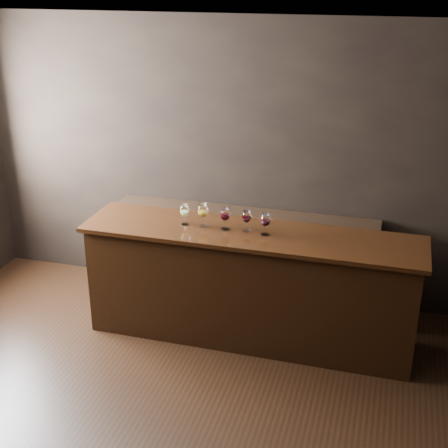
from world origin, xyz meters
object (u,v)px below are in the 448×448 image
(glass_white, at_px, (185,211))
(glass_amber, at_px, (203,211))
(glass_red_a, at_px, (225,215))
(back_bar_shelf, at_px, (243,257))
(bar_counter, at_px, (250,288))
(glass_red_c, at_px, (265,220))
(glass_red_b, at_px, (246,217))

(glass_white, distance_m, glass_amber, 0.17)
(glass_red_a, bearing_deg, back_bar_shelf, 89.97)
(bar_counter, bearing_deg, glass_red_a, 179.29)
(glass_red_c, bearing_deg, glass_red_b, 167.53)
(glass_red_a, bearing_deg, glass_white, 178.84)
(glass_red_b, xyz_separation_m, glass_red_c, (0.18, -0.04, 0.00))
(glass_white, height_order, glass_red_c, glass_red_c)
(glass_red_a, relative_size, glass_red_b, 1.07)
(glass_amber, distance_m, glass_red_b, 0.40)
(glass_amber, relative_size, glass_red_c, 1.09)
(back_bar_shelf, relative_size, glass_white, 13.77)
(glass_amber, height_order, glass_red_b, glass_amber)
(back_bar_shelf, relative_size, glass_red_a, 12.93)
(back_bar_shelf, xyz_separation_m, glass_white, (-0.38, -0.66, 0.71))
(glass_red_a, bearing_deg, glass_amber, 177.90)
(glass_white, relative_size, glass_red_b, 1.00)
(glass_red_c, bearing_deg, glass_amber, 176.98)
(glass_white, bearing_deg, glass_red_a, -1.16)
(glass_amber, bearing_deg, back_bar_shelf, 72.47)
(glass_red_c, bearing_deg, bar_counter, 172.15)
(bar_counter, distance_m, glass_red_c, 0.69)
(bar_counter, xyz_separation_m, back_bar_shelf, (-0.23, 0.67, -0.03))
(glass_red_b, height_order, glass_red_c, glass_red_c)
(glass_red_c, bearing_deg, glass_red_a, 176.46)
(glass_amber, xyz_separation_m, glass_red_b, (0.40, 0.01, -0.02))
(back_bar_shelf, bearing_deg, glass_white, -119.80)
(bar_counter, height_order, glass_red_c, glass_red_c)
(bar_counter, distance_m, glass_red_b, 0.68)
(bar_counter, xyz_separation_m, glass_red_b, (-0.05, 0.02, 0.68))
(glass_red_b, bearing_deg, glass_white, -179.10)
(glass_amber, relative_size, glass_red_a, 1.06)
(glass_white, distance_m, glass_red_c, 0.74)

